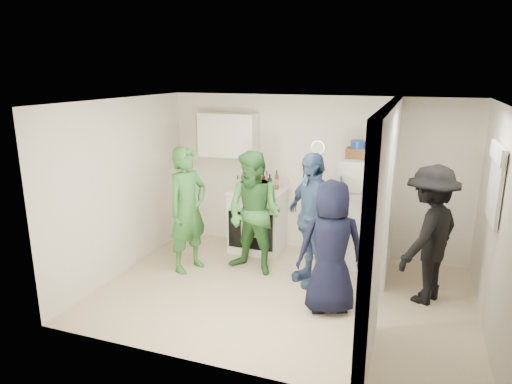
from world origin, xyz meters
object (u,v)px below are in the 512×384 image
at_px(wicker_basket, 359,153).
at_px(person_navy, 331,247).
at_px(person_green_left, 188,210).
at_px(person_nook, 429,235).
at_px(stove, 258,220).
at_px(person_green_center, 254,214).
at_px(blue_bowl, 359,144).
at_px(fridge, 361,213).
at_px(person_denim, 311,219).
at_px(yellow_cup_stack_top, 380,153).

bearing_deg(wicker_basket, person_navy, -92.28).
bearing_deg(person_green_left, person_nook, -66.61).
bearing_deg(wicker_basket, stove, -179.26).
relative_size(person_green_center, person_navy, 1.09).
xyz_separation_m(blue_bowl, person_green_left, (-2.25, -1.09, -0.91)).
relative_size(fridge, person_navy, 0.99).
bearing_deg(blue_bowl, person_green_left, -154.17).
bearing_deg(person_nook, wicker_basket, -104.77).
bearing_deg(person_green_left, stove, -12.84).
height_order(wicker_basket, person_nook, wicker_basket).
xyz_separation_m(person_navy, person_nook, (1.10, 0.68, 0.06)).
bearing_deg(person_denim, person_green_center, -138.69).
relative_size(stove, fridge, 0.62).
height_order(fridge, person_denim, person_denim).
xyz_separation_m(stove, person_navy, (1.48, -1.57, 0.32)).
bearing_deg(person_denim, stove, -174.62).
relative_size(wicker_basket, person_green_left, 0.19).
xyz_separation_m(stove, blue_bowl, (1.55, 0.02, 1.33)).
relative_size(person_green_left, person_denim, 1.00).
bearing_deg(person_green_left, person_green_center, -55.94).
bearing_deg(person_denim, wicker_basket, 107.57).
xyz_separation_m(blue_bowl, person_navy, (-0.06, -1.59, -1.01)).
bearing_deg(person_green_left, blue_bowl, -43.83).
height_order(fridge, person_green_center, person_green_center).
distance_m(person_green_center, person_denim, 0.84).
bearing_deg(person_navy, person_green_center, -53.67).
xyz_separation_m(fridge, yellow_cup_stack_top, (0.22, -0.10, 0.94)).
height_order(blue_bowl, person_navy, blue_bowl).
bearing_deg(person_green_left, person_navy, -82.63).
height_order(blue_bowl, person_nook, blue_bowl).
bearing_deg(stove, yellow_cup_stack_top, -3.98).
distance_m(person_green_left, person_green_center, 0.97).
relative_size(person_green_left, person_navy, 1.12).
height_order(wicker_basket, blue_bowl, blue_bowl).
distance_m(fridge, person_denim, 1.03).
xyz_separation_m(person_green_center, person_nook, (2.34, -0.06, -0.01)).
height_order(wicker_basket, person_navy, wicker_basket).
bearing_deg(person_navy, wicker_basket, -115.40).
height_order(yellow_cup_stack_top, person_nook, yellow_cup_stack_top).
distance_m(person_green_left, person_navy, 2.24).
height_order(person_navy, person_nook, person_nook).
bearing_deg(stove, wicker_basket, 0.74).
height_order(stove, blue_bowl, blue_bowl).
bearing_deg(wicker_basket, person_green_left, -154.17).
xyz_separation_m(wicker_basket, blue_bowl, (0.00, 0.00, 0.13)).
bearing_deg(person_nook, yellow_cup_stack_top, -110.22).
height_order(blue_bowl, person_denim, blue_bowl).
bearing_deg(yellow_cup_stack_top, person_green_center, -156.46).
bearing_deg(person_denim, person_nook, 44.48).
bearing_deg(yellow_cup_stack_top, fridge, 155.56).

